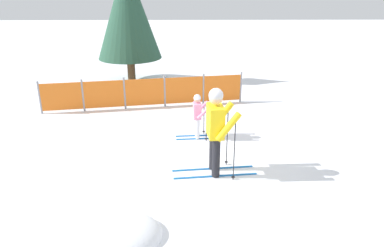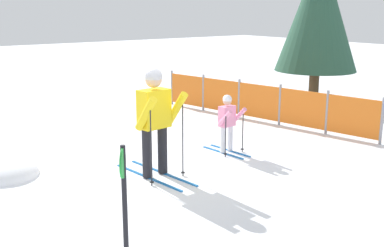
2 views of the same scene
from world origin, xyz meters
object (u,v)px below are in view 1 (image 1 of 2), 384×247
object	(u,v)px
conifer_far	(128,9)
skier_child	(198,113)
skier_adult	(216,124)
safety_fence	(145,92)

from	to	relation	value
conifer_far	skier_child	bearing A→B (deg)	-66.34
skier_adult	safety_fence	size ratio (longest dim) A/B	0.30
safety_fence	conifer_far	bearing A→B (deg)	105.13
skier_child	safety_fence	world-z (taller)	skier_child
skier_adult	conifer_far	bearing A→B (deg)	104.21
safety_fence	conifer_far	size ratio (longest dim) A/B	1.39
conifer_far	safety_fence	bearing A→B (deg)	-74.87
safety_fence	skier_adult	bearing A→B (deg)	-66.04
safety_fence	skier_child	bearing A→B (deg)	-56.66
skier_child	safety_fence	size ratio (longest dim) A/B	0.19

